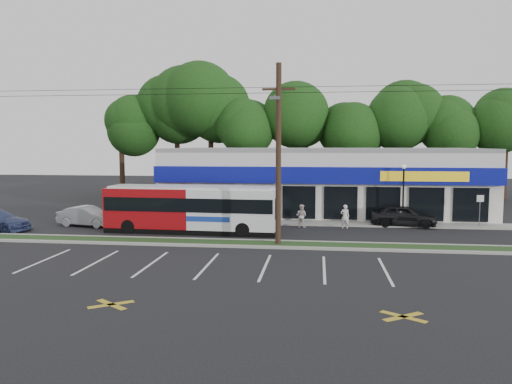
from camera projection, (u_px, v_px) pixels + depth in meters
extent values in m
plane|color=black|center=(222.00, 248.00, 27.17)|extent=(120.00, 120.00, 0.00)
cube|color=#203C18|center=(225.00, 243.00, 28.15)|extent=(40.00, 1.60, 0.12)
cube|color=#9E9E93|center=(222.00, 246.00, 27.31)|extent=(40.00, 0.25, 0.14)
cube|color=#9E9E93|center=(228.00, 240.00, 28.99)|extent=(40.00, 0.25, 0.14)
cube|color=#9E9E93|center=(315.00, 223.00, 35.43)|extent=(32.00, 2.20, 0.10)
cube|color=white|center=(322.00, 181.00, 42.05)|extent=(25.00, 12.00, 5.00)
cube|color=#101697|center=(323.00, 175.00, 35.79)|extent=(25.00, 0.50, 1.20)
cube|color=black|center=(322.00, 203.00, 36.17)|extent=(24.00, 0.12, 2.40)
cube|color=yellow|center=(424.00, 176.00, 34.66)|extent=(6.00, 0.06, 0.70)
cube|color=gray|center=(322.00, 150.00, 41.80)|extent=(25.00, 12.00, 0.30)
cylinder|color=black|center=(278.00, 156.00, 27.31)|extent=(0.30, 0.30, 10.00)
cube|color=black|center=(279.00, 89.00, 26.96)|extent=(1.80, 0.12, 0.12)
cylinder|color=#59595E|center=(277.00, 98.00, 25.84)|extent=(0.10, 2.40, 0.10)
cube|color=#59595E|center=(275.00, 98.00, 24.56)|extent=(0.50, 0.25, 0.15)
cylinder|color=black|center=(224.00, 88.00, 27.33)|extent=(50.00, 0.02, 0.02)
cylinder|color=black|center=(224.00, 94.00, 27.35)|extent=(50.00, 0.02, 0.02)
cylinder|color=black|center=(403.00, 197.00, 34.30)|extent=(0.12, 0.12, 4.00)
sphere|color=silver|center=(404.00, 167.00, 34.10)|extent=(0.30, 0.30, 0.30)
cylinder|color=#59595E|center=(480.00, 212.00, 33.57)|extent=(0.06, 0.06, 2.20)
cube|color=white|center=(480.00, 198.00, 33.44)|extent=(0.45, 0.04, 0.45)
cylinder|color=black|center=(124.00, 170.00, 54.56)|extent=(0.56, 0.56, 5.72)
sphere|color=black|center=(122.00, 118.00, 54.03)|extent=(6.76, 6.76, 6.76)
cylinder|color=black|center=(168.00, 170.00, 53.94)|extent=(0.56, 0.56, 5.72)
sphere|color=black|center=(167.00, 118.00, 53.41)|extent=(6.76, 6.76, 6.76)
cylinder|color=black|center=(213.00, 170.00, 53.32)|extent=(0.56, 0.56, 5.72)
sphere|color=black|center=(213.00, 118.00, 52.79)|extent=(6.76, 6.76, 6.76)
cylinder|color=black|center=(260.00, 171.00, 52.70)|extent=(0.56, 0.56, 5.72)
sphere|color=black|center=(260.00, 117.00, 52.17)|extent=(6.76, 6.76, 6.76)
cylinder|color=black|center=(307.00, 171.00, 52.08)|extent=(0.56, 0.56, 5.72)
sphere|color=black|center=(308.00, 117.00, 51.55)|extent=(6.76, 6.76, 6.76)
cylinder|color=black|center=(356.00, 171.00, 51.46)|extent=(0.56, 0.56, 5.72)
sphere|color=black|center=(357.00, 117.00, 50.92)|extent=(6.76, 6.76, 6.76)
cylinder|color=black|center=(405.00, 171.00, 50.84)|extent=(0.56, 0.56, 5.72)
sphere|color=black|center=(407.00, 116.00, 50.30)|extent=(6.76, 6.76, 6.76)
cylinder|color=black|center=(456.00, 172.00, 50.22)|extent=(0.56, 0.56, 5.72)
sphere|color=black|center=(459.00, 116.00, 49.68)|extent=(6.76, 6.76, 6.76)
cylinder|color=black|center=(509.00, 172.00, 49.60)|extent=(0.56, 0.56, 5.72)
sphere|color=black|center=(512.00, 115.00, 49.06)|extent=(6.76, 6.76, 6.76)
cube|color=#980B10|center=(151.00, 207.00, 32.26)|extent=(5.58, 2.49, 2.52)
cube|color=white|center=(234.00, 209.00, 31.37)|extent=(5.58, 2.49, 2.52)
cube|color=black|center=(192.00, 229.00, 31.95)|extent=(11.07, 2.65, 0.32)
cube|color=black|center=(191.00, 203.00, 31.79)|extent=(10.85, 2.75, 0.87)
cube|color=black|center=(277.00, 207.00, 30.91)|extent=(0.13, 1.95, 1.28)
cube|color=#193899|center=(208.00, 219.00, 30.50)|extent=(2.75, 0.13, 0.32)
cube|color=white|center=(191.00, 187.00, 31.69)|extent=(10.51, 2.45, 0.16)
cylinder|color=black|center=(128.00, 226.00, 31.54)|extent=(0.89, 0.29, 0.88)
cylinder|color=black|center=(141.00, 222.00, 33.55)|extent=(0.89, 0.29, 0.88)
cylinder|color=black|center=(243.00, 230.00, 30.35)|extent=(0.89, 0.29, 0.88)
cylinder|color=black|center=(249.00, 224.00, 32.36)|extent=(0.89, 0.29, 0.88)
imported|color=black|center=(404.00, 216.00, 34.12)|extent=(4.63, 2.49, 1.50)
imported|color=#9FA3A6|center=(88.00, 216.00, 34.30)|extent=(4.37, 2.19, 1.38)
imported|color=silver|center=(345.00, 217.00, 33.39)|extent=(0.60, 0.40, 1.60)
imported|color=beige|center=(301.00, 216.00, 33.79)|extent=(0.92, 0.83, 1.57)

